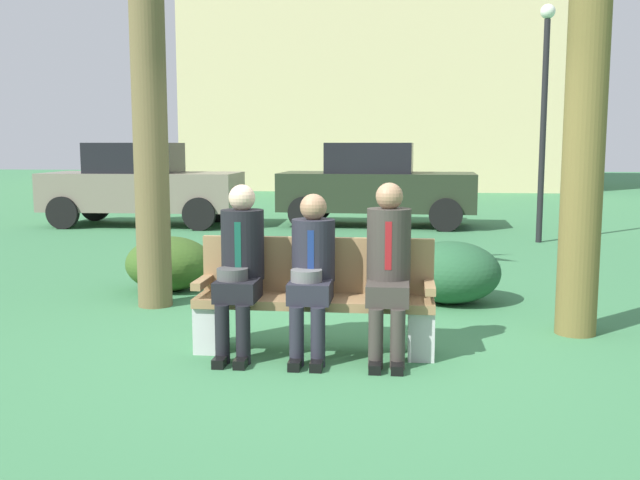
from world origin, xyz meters
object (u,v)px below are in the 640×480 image
shrub_near_bench (169,263)px  shrub_mid_lawn (451,272)px  seated_man_right (388,262)px  street_lamp (544,100)px  parked_car_near (141,185)px  parked_car_far (376,185)px  building_backdrop (377,6)px  park_bench (315,299)px  seated_man_left (240,261)px  seated_man_middle (312,267)px

shrub_near_bench → shrub_mid_lawn: (3.12, -0.29, 0.02)m
seated_man_right → street_lamp: street_lamp is taller
parked_car_near → parked_car_far: (4.75, 0.46, 0.00)m
street_lamp → shrub_mid_lawn: bearing=-110.1°
shrub_near_bench → parked_car_far: bearing=73.1°
seated_man_right → street_lamp: size_ratio=0.35×
shrub_mid_lawn → building_backdrop: (-1.62, 21.87, 6.77)m
park_bench → building_backdrop: 24.71m
shrub_near_bench → park_bench: bearing=-48.8°
shrub_mid_lawn → seated_man_left: bearing=-130.9°
seated_man_middle → shrub_near_bench: seated_man_middle is taller
parked_car_near → street_lamp: 7.94m
seated_man_middle → parked_car_far: size_ratio=0.32×
seated_man_middle → parked_car_near: size_ratio=0.32×
seated_man_left → street_lamp: 7.99m
shrub_mid_lawn → parked_car_far: (-1.05, 7.10, 0.51)m
seated_man_right → building_backdrop: (-1.01, 23.91, 6.34)m
seated_man_left → shrub_near_bench: size_ratio=1.36×
seated_man_left → parked_car_far: (0.72, 9.15, 0.10)m
building_backdrop → seated_man_left: bearing=-90.3°
park_bench → building_backdrop: building_backdrop is taller
street_lamp → seated_man_right: bearing=-109.1°
park_bench → seated_man_right: 0.68m
seated_man_right → parked_car_near: (-5.19, 8.68, 0.08)m
seated_man_left → parked_car_far: parked_car_far is taller
park_bench → seated_man_left: bearing=-167.5°
seated_man_middle → shrub_mid_lawn: size_ratio=1.22×
shrub_mid_lawn → parked_car_far: size_ratio=0.26×
seated_man_middle → seated_man_left: bearing=179.3°
parked_car_near → seated_man_middle: bearing=-62.1°
street_lamp → shrub_near_bench: bearing=-136.8°
parked_car_far → building_backdrop: (-0.57, 14.77, 6.26)m
seated_man_middle → parked_car_near: parked_car_near is taller
park_bench → street_lamp: (2.99, 6.84, 1.95)m
shrub_near_bench → shrub_mid_lawn: shrub_mid_lawn is taller
seated_man_right → parked_car_near: bearing=120.9°
shrub_mid_lawn → parked_car_near: parked_car_near is taller
seated_man_middle → building_backdrop: building_backdrop is taller
seated_man_middle → building_backdrop: 24.77m
parked_car_near → building_backdrop: 16.98m
seated_man_middle → street_lamp: size_ratio=0.32×
seated_man_middle → parked_car_far: 9.16m
seated_man_middle → building_backdrop: size_ratio=0.09×
park_bench → shrub_near_bench: park_bench is taller
seated_man_middle → parked_car_near: (-4.60, 8.70, 0.13)m
seated_man_right → street_lamp: bearing=70.9°
seated_man_middle → seated_man_right: bearing=1.4°
seated_man_right → shrub_near_bench: bearing=137.2°
park_bench → parked_car_near: (-4.61, 8.56, 0.42)m
parked_car_far → shrub_mid_lawn: bearing=-81.6°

